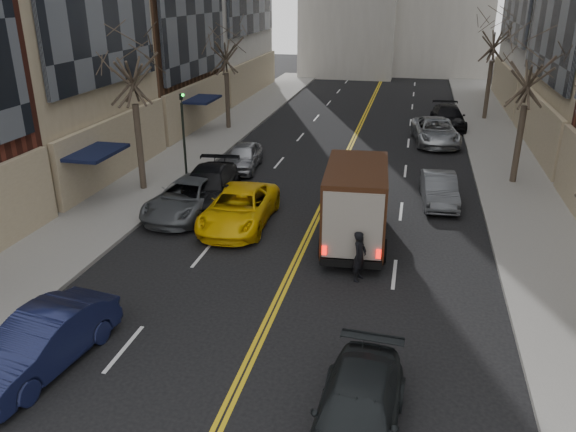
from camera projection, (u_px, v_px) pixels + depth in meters
The scene contains 18 objects.
sidewalk_left at pixel (194, 151), 33.59m from camera, with size 4.00×66.00×0.15m, color slate.
sidewalk_right at pixel (511, 171), 29.90m from camera, with size 4.00×66.00×0.15m, color slate.
tree_lf_mid at pixel (130, 50), 24.76m from camera, with size 3.20×3.20×8.91m.
tree_lf_far at pixel (225, 39), 36.71m from camera, with size 3.20×3.20×8.12m.
tree_rt_mid at pixel (532, 57), 25.83m from camera, with size 3.20×3.20×8.32m.
tree_rt_far at pixel (497, 25), 39.16m from camera, with size 3.20×3.20×9.11m.
traffic_signal at pixel (183, 126), 27.70m from camera, with size 0.29×0.26×4.70m.
ups_truck at pixel (356, 203), 21.15m from camera, with size 2.69×5.96×3.19m.
observer_sedan at pixel (357, 414), 12.05m from camera, with size 2.10×4.63×1.32m.
taxi at pixel (239, 208), 23.06m from camera, with size 2.48×5.37×1.49m, color #EBB909.
pedestrian at pixel (359, 256), 18.63m from camera, with size 0.64×0.42×1.75m, color black.
parked_lf_b at pixel (42, 342), 14.35m from camera, with size 1.58×4.53×1.49m, color #101433.
parked_lf_c at pixel (188, 197), 24.23m from camera, with size 2.45×5.32×1.48m, color #4A4D51.
parked_lf_d at pixel (207, 187), 25.23m from camera, with size 2.27×5.60×1.62m, color black.
parked_lf_e at pixel (243, 157), 30.23m from camera, with size 1.66×4.12×1.40m, color #96989D.
parked_rt_a at pixel (439, 189), 25.41m from camera, with size 1.44×4.12×1.36m, color #4D5054.
parked_rt_b at pixel (435, 131), 35.25m from camera, with size 2.57×5.56×1.55m, color #A2A5A9.
parked_rt_c at pixel (448, 117), 39.10m from camera, with size 2.12×5.21×1.51m, color black.
Camera 1 is at (3.71, -3.51, 9.16)m, focal length 35.00 mm.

